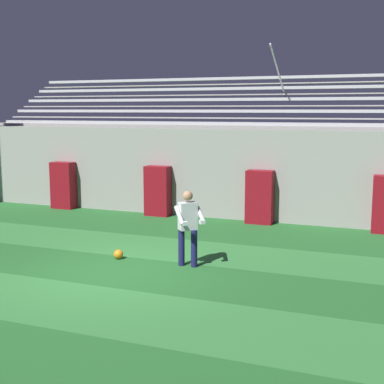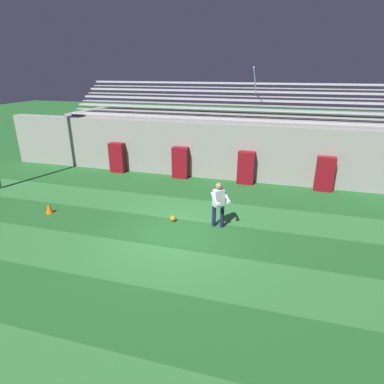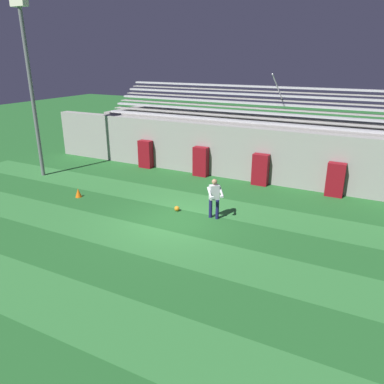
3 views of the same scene
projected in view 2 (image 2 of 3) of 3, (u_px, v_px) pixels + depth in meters
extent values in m
plane|color=#236028|center=(174.00, 235.00, 11.04)|extent=(80.00, 80.00, 0.00)
cube|color=#337A38|center=(153.00, 265.00, 9.34)|extent=(28.00, 2.05, 0.01)
cube|color=#337A38|center=(192.00, 209.00, 13.02)|extent=(28.00, 2.05, 0.01)
cube|color=#999691|center=(215.00, 151.00, 16.36)|extent=(24.00, 0.60, 2.80)
cube|color=maroon|center=(180.00, 163.00, 16.52)|extent=(0.80, 0.44, 1.61)
cube|color=maroon|center=(246.00, 168.00, 15.66)|extent=(0.80, 0.44, 1.61)
cube|color=maroon|center=(117.00, 158.00, 17.44)|extent=(0.80, 0.44, 1.61)
cube|color=maroon|center=(325.00, 174.00, 14.73)|extent=(0.80, 0.44, 1.61)
cube|color=#999691|center=(223.00, 141.00, 18.45)|extent=(18.00, 3.90, 2.90)
cube|color=#B7B7BC|center=(219.00, 118.00, 16.48)|extent=(17.10, 0.36, 0.10)
cube|color=#999691|center=(218.00, 123.00, 16.38)|extent=(17.10, 0.60, 0.04)
cube|color=#B7B7BC|center=(222.00, 109.00, 16.96)|extent=(17.10, 0.36, 0.10)
cube|color=#999691|center=(221.00, 114.00, 16.86)|extent=(17.10, 0.60, 0.04)
cube|color=#B7B7BC|center=(224.00, 100.00, 17.44)|extent=(17.10, 0.36, 0.10)
cube|color=#999691|center=(223.00, 104.00, 17.35)|extent=(17.10, 0.60, 0.04)
cube|color=#B7B7BC|center=(227.00, 91.00, 17.93)|extent=(17.10, 0.36, 0.10)
cube|color=#999691|center=(226.00, 96.00, 17.83)|extent=(17.10, 0.60, 0.04)
cube|color=#B7B7BC|center=(229.00, 83.00, 18.41)|extent=(17.10, 0.36, 0.10)
cube|color=#999691|center=(228.00, 88.00, 18.31)|extent=(17.10, 0.60, 0.04)
cylinder|color=#B7B7BC|center=(255.00, 84.00, 16.50)|extent=(0.06, 2.63, 1.65)
cylinder|color=#19194C|center=(222.00, 217.00, 11.43)|extent=(0.20, 0.20, 0.82)
cylinder|color=#19194C|center=(214.00, 216.00, 11.51)|extent=(0.20, 0.20, 0.82)
cube|color=silver|center=(219.00, 198.00, 11.21)|extent=(0.44, 0.43, 0.60)
sphere|color=#A37556|center=(219.00, 186.00, 11.05)|extent=(0.22, 0.22, 0.22)
cylinder|color=silver|center=(227.00, 197.00, 11.18)|extent=(0.39, 0.41, 0.37)
cylinder|color=silver|center=(215.00, 199.00, 10.98)|extent=(0.39, 0.41, 0.37)
cube|color=silver|center=(229.00, 202.00, 11.04)|extent=(0.16, 0.16, 0.08)
cube|color=silver|center=(219.00, 204.00, 10.87)|extent=(0.16, 0.16, 0.08)
sphere|color=orange|center=(173.00, 219.00, 11.96)|extent=(0.22, 0.22, 0.22)
cone|color=orange|center=(49.00, 208.00, 12.62)|extent=(0.30, 0.30, 0.42)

